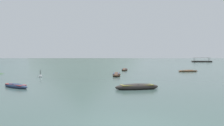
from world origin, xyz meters
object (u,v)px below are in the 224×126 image
rowboat_0 (188,71)px  rowboat_5 (125,70)px  rowboat_4 (137,87)px  rowboat_6 (16,86)px  mooring_buoy (40,76)px  rowboat_1 (117,75)px  ferry_0 (202,61)px

rowboat_0 → rowboat_5: (-10.02, 3.91, 0.03)m
rowboat_4 → rowboat_5: bearing=86.9°
rowboat_4 → rowboat_6: rowboat_4 is taller
rowboat_4 → mooring_buoy: size_ratio=3.61×
rowboat_1 → mooring_buoy: mooring_buoy is taller
rowboat_1 → rowboat_6: bearing=-128.4°
rowboat_0 → rowboat_1: rowboat_1 is taller
rowboat_1 → rowboat_5: 12.01m
rowboat_5 → rowboat_0: bearing=-21.3°
rowboat_1 → ferry_0: (47.44, 82.26, 0.27)m
rowboat_1 → rowboat_6: (-8.40, -10.58, -0.06)m
rowboat_4 → mooring_buoy: mooring_buoy is taller
rowboat_6 → mooring_buoy: bearing=94.3°
rowboat_1 → rowboat_6: 13.51m
rowboat_1 → rowboat_5: rowboat_1 is taller
rowboat_4 → rowboat_1: bearing=94.1°
rowboat_0 → ferry_0: 82.31m
ferry_0 → mooring_buoy: (-56.51, -83.77, -0.35)m
rowboat_6 → mooring_buoy: size_ratio=2.95×
rowboat_4 → rowboat_5: (1.27, 23.60, -0.00)m
rowboat_0 → mooring_buoy: (-21.20, -9.42, -0.04)m
rowboat_4 → rowboat_6: (-9.23, 1.19, -0.04)m
rowboat_0 → rowboat_6: (-20.52, -18.49, -0.01)m
rowboat_6 → ferry_0: ferry_0 is taller
rowboat_5 → mooring_buoy: mooring_buoy is taller
rowboat_0 → rowboat_6: size_ratio=1.26×
rowboat_4 → rowboat_0: bearing=60.2°
rowboat_5 → ferry_0: 83.76m
rowboat_6 → mooring_buoy: (-0.67, 9.07, -0.03)m
mooring_buoy → rowboat_0: bearing=24.0°
rowboat_6 → rowboat_0: bearing=42.0°
mooring_buoy → rowboat_5: bearing=50.0°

